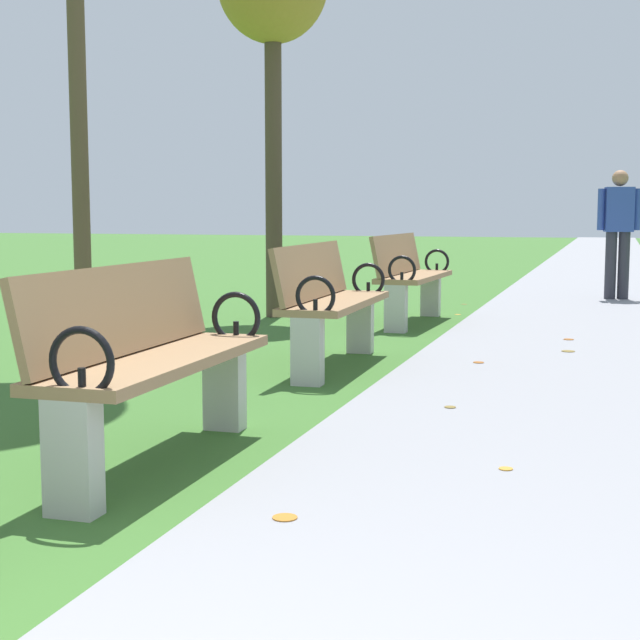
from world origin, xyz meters
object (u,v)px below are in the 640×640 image
at_px(park_bench_4, 410,276).
at_px(park_bench_2, 149,358).
at_px(park_bench_3, 330,301).
at_px(pedestrian_walking, 618,227).

bearing_deg(park_bench_4, park_bench_2, -90.00).
relative_size(park_bench_3, park_bench_4, 1.00).
height_order(park_bench_3, park_bench_4, same).
relative_size(park_bench_2, pedestrian_walking, 0.99).
xyz_separation_m(park_bench_4, pedestrian_walking, (2.00, 3.20, 0.44)).
height_order(park_bench_2, park_bench_4, same).
height_order(park_bench_4, pedestrian_walking, pedestrian_walking).
height_order(park_bench_2, park_bench_3, same).
bearing_deg(park_bench_3, park_bench_4, 90.00).
distance_m(park_bench_4, pedestrian_walking, 3.80).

